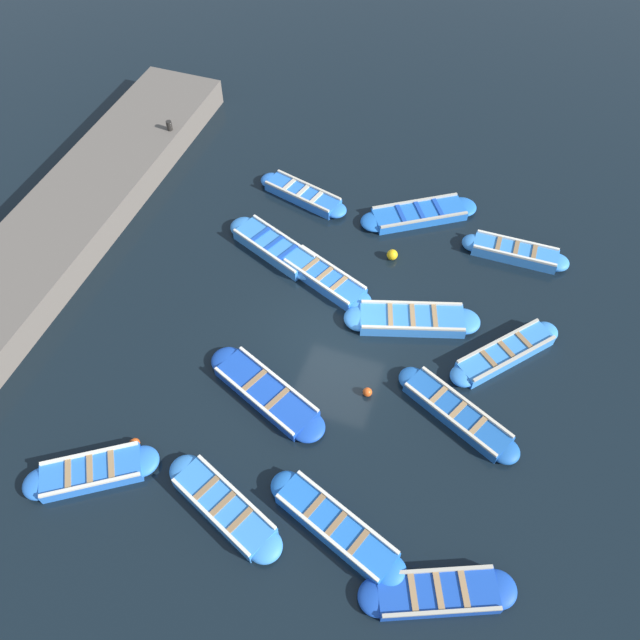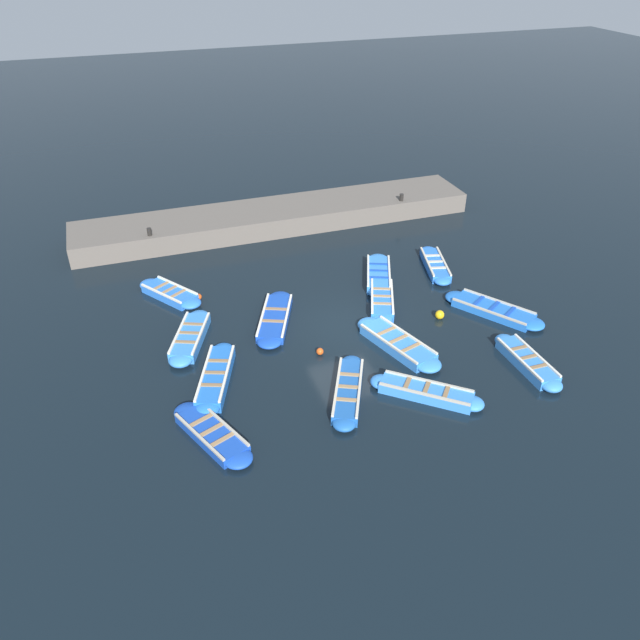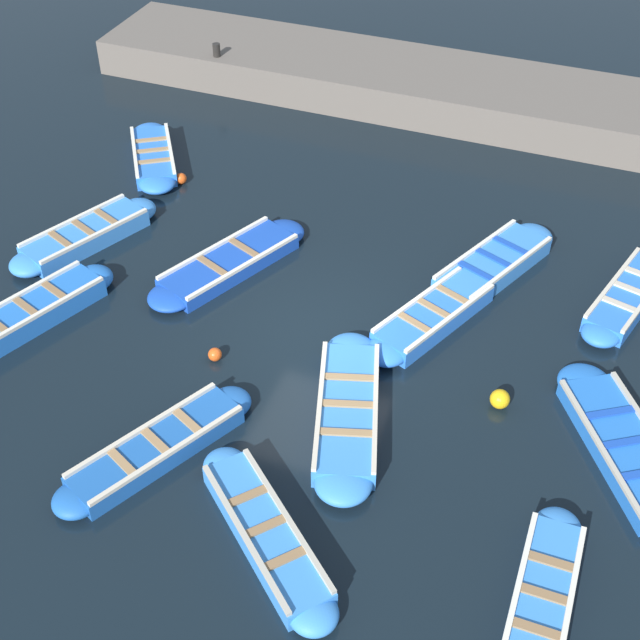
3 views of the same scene
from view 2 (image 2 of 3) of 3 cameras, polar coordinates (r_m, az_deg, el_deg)
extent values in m
plane|color=black|center=(23.45, 2.48, -0.66)|extent=(120.00, 120.00, 0.00)
cube|color=#1947B7|center=(23.73, -4.14, 0.14)|extent=(3.18, 2.11, 0.29)
ellipsoid|color=#1947B7|center=(22.49, -4.65, -1.95)|extent=(1.24, 1.22, 0.29)
ellipsoid|color=#1947B7|center=(25.01, -3.68, 2.02)|extent=(1.24, 1.22, 0.29)
cube|color=silver|center=(23.58, -3.05, 0.47)|extent=(2.76, 1.24, 0.07)
cube|color=silver|center=(23.70, -5.25, 0.55)|extent=(2.76, 1.24, 0.07)
cube|color=olive|center=(23.29, -4.29, -0.09)|extent=(0.48, 0.86, 0.04)
cube|color=olive|center=(24.00, -4.02, 1.03)|extent=(0.48, 0.86, 0.04)
cube|color=blue|center=(24.87, 5.68, 1.81)|extent=(2.83, 1.85, 0.35)
ellipsoid|color=blue|center=(23.73, 5.74, 0.13)|extent=(1.07, 1.06, 0.35)
ellipsoid|color=blue|center=(26.04, 5.63, 3.35)|extent=(1.07, 1.06, 0.35)
cube|color=silver|center=(24.79, 6.62, 2.19)|extent=(2.47, 1.10, 0.07)
cube|color=silver|center=(24.75, 4.79, 2.26)|extent=(2.47, 1.10, 0.07)
cube|color=#9E7A51|center=(24.28, 5.73, 1.51)|extent=(0.43, 0.76, 0.04)
cube|color=#9E7A51|center=(24.78, 5.71, 2.20)|extent=(0.43, 0.76, 0.04)
cube|color=#9E7A51|center=(25.27, 5.68, 2.86)|extent=(0.43, 0.76, 0.04)
cube|color=#1947B7|center=(18.97, -9.86, -10.23)|extent=(2.77, 1.88, 0.29)
ellipsoid|color=#1947B7|center=(18.15, -7.53, -12.40)|extent=(1.15, 1.14, 0.29)
ellipsoid|color=#1947B7|center=(19.84, -11.97, -8.22)|extent=(1.15, 1.14, 0.29)
cube|color=#B2AD9E|center=(19.01, -8.83, -9.27)|extent=(2.39, 1.07, 0.07)
cube|color=#B2AD9E|center=(18.70, -11.02, -10.39)|extent=(2.39, 1.07, 0.07)
cube|color=#9E7A51|center=(18.50, -8.95, -10.76)|extent=(0.45, 0.81, 0.04)
cube|color=#9E7A51|center=(18.86, -9.91, -9.86)|extent=(0.45, 0.81, 0.04)
cube|color=#9E7A51|center=(19.22, -10.84, -8.99)|extent=(0.45, 0.81, 0.04)
cube|color=#3884E0|center=(20.38, 9.67, -6.55)|extent=(2.52, 2.76, 0.34)
ellipsoid|color=#3884E0|center=(20.25, 13.78, -7.43)|extent=(1.02, 1.02, 0.34)
ellipsoid|color=#3884E0|center=(20.61, 5.64, -5.65)|extent=(1.02, 1.02, 0.34)
cube|color=#B2AD9E|center=(20.52, 9.94, -5.53)|extent=(1.95, 2.27, 0.07)
cube|color=#B2AD9E|center=(19.98, 9.49, -6.69)|extent=(1.95, 2.27, 0.07)
cube|color=olive|center=(20.19, 11.47, -6.51)|extent=(0.61, 0.55, 0.04)
cube|color=olive|center=(20.26, 9.72, -6.14)|extent=(0.61, 0.55, 0.04)
cube|color=olive|center=(20.35, 7.98, -5.75)|extent=(0.61, 0.55, 0.04)
cube|color=blue|center=(27.81, 10.48, 4.95)|extent=(2.84, 1.49, 0.33)
ellipsoid|color=blue|center=(26.66, 11.11, 3.58)|extent=(0.93, 0.92, 0.33)
ellipsoid|color=blue|center=(28.98, 9.89, 6.22)|extent=(0.93, 0.92, 0.33)
cube|color=beige|center=(27.81, 11.25, 5.32)|extent=(2.59, 0.78, 0.07)
cube|color=beige|center=(27.64, 9.78, 5.30)|extent=(2.59, 0.78, 0.07)
cube|color=beige|center=(27.23, 10.78, 4.72)|extent=(0.32, 0.72, 0.04)
cube|color=beige|center=(27.73, 10.51, 5.29)|extent=(0.32, 0.72, 0.04)
cube|color=beige|center=(28.22, 10.26, 5.83)|extent=(0.32, 0.72, 0.04)
cube|color=blue|center=(25.95, -13.57, 2.37)|extent=(2.52, 2.10, 0.33)
ellipsoid|color=blue|center=(25.12, -11.78, 1.53)|extent=(1.20, 1.19, 0.33)
ellipsoid|color=blue|center=(26.80, -15.25, 3.15)|extent=(1.20, 1.19, 0.33)
cube|color=silver|center=(26.07, -12.93, 3.12)|extent=(2.02, 1.36, 0.07)
cube|color=silver|center=(25.63, -14.33, 2.36)|extent=(2.02, 1.36, 0.07)
cube|color=#9E7A51|center=(25.50, -12.87, 2.37)|extent=(0.56, 0.76, 0.04)
cube|color=#9E7A51|center=(25.86, -13.62, 2.72)|extent=(0.56, 0.76, 0.04)
cube|color=#9E7A51|center=(26.22, -14.35, 3.05)|extent=(0.56, 0.76, 0.04)
cube|color=#3884E0|center=(26.66, 5.37, 4.13)|extent=(2.96, 1.99, 0.36)
ellipsoid|color=#3884E0|center=(25.44, 5.41, 2.61)|extent=(1.20, 1.19, 0.36)
ellipsoid|color=#3884E0|center=(27.89, 5.34, 5.52)|extent=(1.20, 1.19, 0.36)
cube|color=silver|center=(26.57, 6.36, 4.50)|extent=(2.56, 1.14, 0.07)
cube|color=silver|center=(26.54, 4.43, 4.58)|extent=(2.56, 1.14, 0.07)
cube|color=#1947B7|center=(26.04, 5.41, 3.89)|extent=(0.46, 0.84, 0.04)
cube|color=#1947B7|center=(26.56, 5.39, 4.51)|extent=(0.46, 0.84, 0.04)
cube|color=#1947B7|center=(27.09, 5.38, 5.11)|extent=(0.46, 0.84, 0.04)
cube|color=#1E59AD|center=(20.18, 2.59, -6.51)|extent=(3.06, 2.04, 0.32)
ellipsoid|color=#1E59AD|center=(19.04, 2.23, -9.38)|extent=(1.01, 1.00, 0.32)
ellipsoid|color=#1E59AD|center=(21.36, 2.91, -3.95)|extent=(1.01, 1.00, 0.32)
cube|color=beige|center=(20.04, 3.65, -6.15)|extent=(2.69, 1.36, 0.07)
cube|color=beige|center=(20.08, 1.57, -6.01)|extent=(2.69, 1.36, 0.07)
cube|color=#9E7A51|center=(19.57, 2.46, -7.29)|extent=(0.43, 0.70, 0.04)
cube|color=#9E7A51|center=(20.07, 2.61, -6.11)|extent=(0.43, 0.70, 0.04)
cube|color=#9E7A51|center=(20.57, 2.75, -5.00)|extent=(0.43, 0.70, 0.04)
cube|color=blue|center=(25.09, 15.56, 0.87)|extent=(3.15, 2.54, 0.29)
ellipsoid|color=blue|center=(24.69, 18.78, -0.31)|extent=(1.34, 1.33, 0.29)
ellipsoid|color=blue|center=(25.58, 12.46, 2.01)|extent=(1.34, 1.33, 0.29)
cube|color=#B2AD9E|center=(25.39, 16.07, 1.67)|extent=(2.58, 1.71, 0.07)
cube|color=#B2AD9E|center=(24.61, 15.16, 0.77)|extent=(2.58, 1.71, 0.07)
cube|color=#1947B7|center=(24.82, 16.97, 0.70)|extent=(0.61, 0.84, 0.04)
cube|color=#1947B7|center=(25.01, 15.62, 1.19)|extent=(0.61, 0.84, 0.04)
cube|color=#1947B7|center=(25.20, 14.28, 1.68)|extent=(0.61, 0.84, 0.04)
cube|color=#3884E0|center=(23.04, -11.77, -1.56)|extent=(2.85, 1.88, 0.36)
ellipsoid|color=#3884E0|center=(21.98, -12.61, -3.56)|extent=(1.11, 1.09, 0.36)
ellipsoid|color=#3884E0|center=(24.13, -11.01, 0.26)|extent=(1.11, 1.09, 0.36)
cube|color=silver|center=(22.82, -10.84, -1.16)|extent=(2.48, 1.11, 0.07)
cube|color=silver|center=(23.03, -12.82, -1.08)|extent=(2.48, 1.11, 0.07)
cube|color=olive|center=(22.48, -12.18, -1.97)|extent=(0.44, 0.78, 0.04)
cube|color=olive|center=(22.93, -11.83, -1.15)|extent=(0.44, 0.78, 0.04)
cube|color=olive|center=(23.39, -11.49, -0.36)|extent=(0.44, 0.78, 0.04)
cube|color=blue|center=(20.92, -9.50, -5.22)|extent=(3.15, 1.87, 0.39)
ellipsoid|color=blue|center=(19.77, -10.25, -7.95)|extent=(1.02, 1.01, 0.39)
ellipsoid|color=blue|center=(22.12, -8.83, -2.78)|extent=(1.02, 1.01, 0.39)
cube|color=silver|center=(20.72, -8.52, -4.76)|extent=(2.83, 1.14, 0.07)
cube|color=silver|center=(20.86, -10.59, -4.69)|extent=(2.83, 1.14, 0.07)
cube|color=olive|center=(20.30, -9.87, -5.88)|extent=(0.39, 0.74, 0.04)
cube|color=olive|center=(20.79, -9.56, -4.76)|extent=(0.39, 0.74, 0.04)
cube|color=olive|center=(21.30, -9.26, -3.69)|extent=(0.39, 0.74, 0.04)
cube|color=#3884E0|center=(22.41, 7.11, -2.16)|extent=(3.18, 1.86, 0.35)
ellipsoid|color=#3884E0|center=(21.57, 9.80, -4.01)|extent=(1.20, 1.18, 0.35)
ellipsoid|color=#3884E0|center=(23.32, 4.62, -0.46)|extent=(1.20, 1.18, 0.35)
cube|color=beige|center=(22.57, 8.02, -1.32)|extent=(2.84, 0.95, 0.07)
cube|color=beige|center=(22.02, 6.25, -2.14)|extent=(2.84, 0.95, 0.07)
cube|color=#9E7A51|center=(21.93, 8.27, -2.52)|extent=(0.40, 0.89, 0.04)
cube|color=#9E7A51|center=(22.30, 7.14, -1.76)|extent=(0.40, 0.89, 0.04)
cube|color=#9E7A51|center=(22.68, 6.05, -1.02)|extent=(0.40, 0.89, 0.04)
cube|color=#3884E0|center=(22.51, 18.40, -3.64)|extent=(2.64, 0.80, 0.35)
ellipsoid|color=#3884E0|center=(21.73, 20.37, -5.57)|extent=(0.75, 0.73, 0.35)
ellipsoid|color=#3884E0|center=(23.34, 16.57, -1.85)|extent=(0.75, 0.73, 0.35)
cube|color=silver|center=(22.59, 19.22, -3.01)|extent=(2.59, 0.09, 0.07)
cube|color=silver|center=(22.20, 17.75, -3.40)|extent=(2.59, 0.09, 0.07)
cube|color=olive|center=(22.06, 19.31, -4.04)|extent=(0.14, 0.70, 0.04)
cube|color=olive|center=(22.40, 18.49, -3.24)|extent=(0.14, 0.70, 0.04)
cube|color=olive|center=(22.75, 17.69, -2.46)|extent=(0.14, 0.70, 0.04)
cube|color=#605951|center=(31.37, -4.01, 9.41)|extent=(3.11, 19.52, 0.95)
cylinder|color=black|center=(29.15, -15.33, 7.78)|extent=(0.20, 0.20, 0.35)
cylinder|color=black|center=(32.13, 7.46, 11.06)|extent=(0.20, 0.20, 0.35)
sphere|color=#E05119|center=(21.94, 0.00, -2.89)|extent=(0.25, 0.25, 0.25)
sphere|color=#E05119|center=(25.54, -11.05, 2.09)|extent=(0.26, 0.26, 0.26)
sphere|color=#EAB214|center=(24.28, 10.89, 0.48)|extent=(0.35, 0.35, 0.35)
camera|label=1|loc=(15.45, -36.41, 33.53)|focal=35.00mm
camera|label=3|loc=(13.60, 44.38, 16.77)|focal=50.00mm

